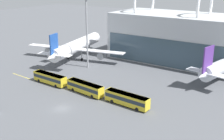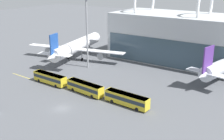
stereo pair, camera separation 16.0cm
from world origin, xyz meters
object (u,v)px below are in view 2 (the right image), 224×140
(shuttle_bus_0, at_px, (50,78))
(shuttle_bus_1, at_px, (85,87))
(airliner_at_gate_near, at_px, (76,47))
(floodlight_mast, at_px, (87,18))
(shuttle_bus_2, at_px, (127,99))

(shuttle_bus_0, height_order, shuttle_bus_1, same)
(airliner_at_gate_near, distance_m, shuttle_bus_0, 28.87)
(floodlight_mast, bearing_deg, shuttle_bus_0, -86.53)
(airliner_at_gate_near, xyz_separation_m, floodlight_mast, (11.07, -5.69, 12.98))
(airliner_at_gate_near, bearing_deg, shuttle_bus_2, -136.06)
(airliner_at_gate_near, xyz_separation_m, shuttle_bus_1, (26.50, -25.56, -3.42))
(shuttle_bus_1, bearing_deg, shuttle_bus_2, 5.24)
(shuttle_bus_1, bearing_deg, floodlight_mast, 133.14)
(shuttle_bus_0, xyz_separation_m, shuttle_bus_2, (28.40, 0.31, 0.00))
(shuttle_bus_1, bearing_deg, shuttle_bus_0, -173.36)
(airliner_at_gate_near, distance_m, floodlight_mast, 17.99)
(airliner_at_gate_near, relative_size, shuttle_bus_0, 3.30)
(shuttle_bus_2, bearing_deg, floodlight_mast, 148.73)
(shuttle_bus_1, relative_size, shuttle_bus_2, 1.01)
(floodlight_mast, bearing_deg, shuttle_bus_2, -33.88)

